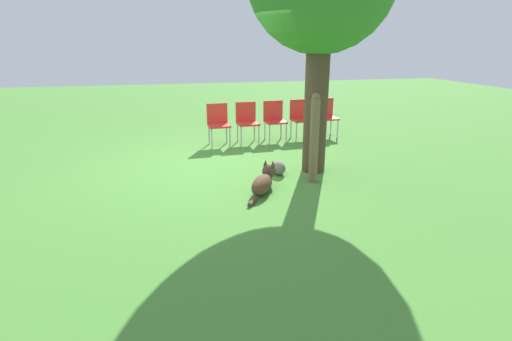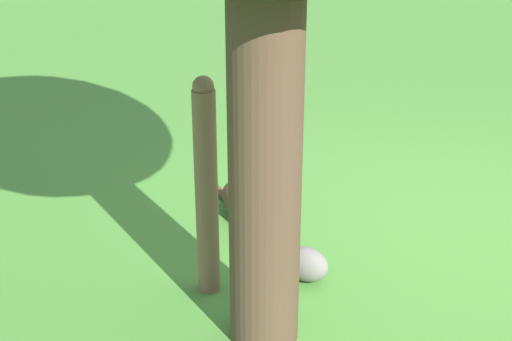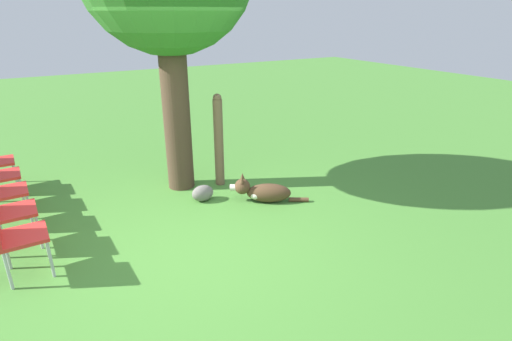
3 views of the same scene
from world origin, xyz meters
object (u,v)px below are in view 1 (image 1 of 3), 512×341
(red_chair_3, at_px, (301,116))
(red_chair_4, at_px, (326,115))
(red_chair_0, at_px, (218,122))
(red_chair_1, at_px, (247,120))
(dog, at_px, (264,182))
(red_chair_2, at_px, (274,118))
(fence_post, at_px, (314,138))

(red_chair_3, distance_m, red_chair_4, 0.64)
(red_chair_0, xyz_separation_m, red_chair_1, (-0.07, 0.63, 0.00))
(dog, relative_size, red_chair_0, 1.12)
(dog, relative_size, red_chair_1, 1.12)
(red_chair_1, height_order, red_chair_2, same)
(red_chair_4, bearing_deg, red_chair_0, -85.95)
(fence_post, xyz_separation_m, red_chair_4, (-2.95, 1.43, -0.20))
(red_chair_0, bearing_deg, red_chair_4, 94.05)
(red_chair_1, bearing_deg, red_chair_0, -85.95)
(fence_post, distance_m, red_chair_3, 3.00)
(dog, bearing_deg, red_chair_4, -4.19)
(red_chair_4, bearing_deg, red_chair_1, -85.95)
(dog, relative_size, red_chair_4, 1.12)
(fence_post, bearing_deg, red_chair_4, 154.15)
(red_chair_0, height_order, red_chair_2, same)
(dog, relative_size, fence_post, 0.70)
(red_chair_1, bearing_deg, red_chair_3, 94.05)
(dog, height_order, red_chair_1, red_chair_1)
(fence_post, distance_m, red_chair_2, 2.83)
(fence_post, height_order, red_chair_4, fence_post)
(dog, bearing_deg, fence_post, -42.59)
(red_chair_2, bearing_deg, dog, -20.34)
(dog, height_order, red_chair_4, red_chair_4)
(fence_post, bearing_deg, red_chair_0, -157.74)
(dog, xyz_separation_m, fence_post, (-0.25, 0.85, 0.55))
(fence_post, relative_size, red_chair_0, 1.60)
(red_chair_1, distance_m, red_chair_3, 1.27)
(fence_post, bearing_deg, red_chair_2, 176.64)
(red_chair_0, xyz_separation_m, red_chair_2, (-0.13, 1.26, 0.00))
(fence_post, bearing_deg, red_chair_3, 164.55)
(red_chair_2, bearing_deg, red_chair_4, 94.05)
(red_chair_1, bearing_deg, dog, -9.30)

